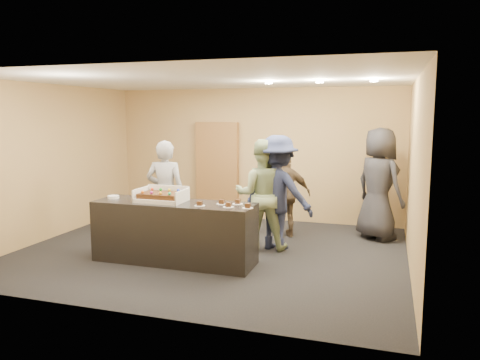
{
  "coord_description": "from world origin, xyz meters",
  "views": [
    {
      "loc": [
        2.65,
        -6.79,
        2.18
      ],
      "look_at": [
        0.48,
        0.0,
        1.17
      ],
      "focal_mm": 35.0,
      "sensor_mm": 36.0,
      "label": 1
    }
  ],
  "objects_px": {
    "storage_cabinet": "(217,170)",
    "plate_stack": "(113,197)",
    "person_sage_man": "(262,195)",
    "person_dark_suit": "(379,184)",
    "person_server_grey": "(166,193)",
    "person_navy_man": "(277,193)",
    "sheet_cake": "(161,195)",
    "person_brown_extra": "(285,194)",
    "cake_box": "(162,198)",
    "serving_counter": "(174,232)"
  },
  "relations": [
    {
      "from": "person_server_grey",
      "to": "person_sage_man",
      "type": "xyz_separation_m",
      "value": [
        1.56,
        0.3,
        0.01
      ]
    },
    {
      "from": "person_dark_suit",
      "to": "cake_box",
      "type": "bearing_deg",
      "value": 78.44
    },
    {
      "from": "sheet_cake",
      "to": "person_brown_extra",
      "type": "height_order",
      "value": "person_brown_extra"
    },
    {
      "from": "plate_stack",
      "to": "person_sage_man",
      "type": "bearing_deg",
      "value": 27.2
    },
    {
      "from": "cake_box",
      "to": "person_dark_suit",
      "type": "bearing_deg",
      "value": 36.63
    },
    {
      "from": "serving_counter",
      "to": "person_sage_man",
      "type": "bearing_deg",
      "value": 45.49
    },
    {
      "from": "serving_counter",
      "to": "person_brown_extra",
      "type": "distance_m",
      "value": 2.32
    },
    {
      "from": "sheet_cake",
      "to": "person_sage_man",
      "type": "bearing_deg",
      "value": 40.6
    },
    {
      "from": "cake_box",
      "to": "sheet_cake",
      "type": "height_order",
      "value": "cake_box"
    },
    {
      "from": "serving_counter",
      "to": "cake_box",
      "type": "relative_size",
      "value": 3.41
    },
    {
      "from": "person_server_grey",
      "to": "person_navy_man",
      "type": "height_order",
      "value": "person_navy_man"
    },
    {
      "from": "person_navy_man",
      "to": "person_dark_suit",
      "type": "height_order",
      "value": "person_dark_suit"
    },
    {
      "from": "storage_cabinet",
      "to": "person_sage_man",
      "type": "height_order",
      "value": "storage_cabinet"
    },
    {
      "from": "cake_box",
      "to": "plate_stack",
      "type": "bearing_deg",
      "value": -178.65
    },
    {
      "from": "plate_stack",
      "to": "person_server_grey",
      "type": "relative_size",
      "value": 0.1
    },
    {
      "from": "person_server_grey",
      "to": "person_sage_man",
      "type": "bearing_deg",
      "value": 179.75
    },
    {
      "from": "serving_counter",
      "to": "person_server_grey",
      "type": "distance_m",
      "value": 1.02
    },
    {
      "from": "sheet_cake",
      "to": "person_sage_man",
      "type": "height_order",
      "value": "person_sage_man"
    },
    {
      "from": "person_server_grey",
      "to": "person_navy_man",
      "type": "relative_size",
      "value": 0.95
    },
    {
      "from": "serving_counter",
      "to": "plate_stack",
      "type": "xyz_separation_m",
      "value": [
        -1.02,
        0.01,
        0.47
      ]
    },
    {
      "from": "sheet_cake",
      "to": "plate_stack",
      "type": "distance_m",
      "value": 0.82
    },
    {
      "from": "person_sage_man",
      "to": "cake_box",
      "type": "bearing_deg",
      "value": 28.54
    },
    {
      "from": "person_brown_extra",
      "to": "person_dark_suit",
      "type": "height_order",
      "value": "person_dark_suit"
    },
    {
      "from": "storage_cabinet",
      "to": "person_sage_man",
      "type": "bearing_deg",
      "value": -53.15
    },
    {
      "from": "serving_counter",
      "to": "person_brown_extra",
      "type": "height_order",
      "value": "person_brown_extra"
    },
    {
      "from": "serving_counter",
      "to": "person_sage_man",
      "type": "distance_m",
      "value": 1.56
    },
    {
      "from": "serving_counter",
      "to": "storage_cabinet",
      "type": "distance_m",
      "value": 3.17
    },
    {
      "from": "person_sage_man",
      "to": "person_dark_suit",
      "type": "distance_m",
      "value": 2.16
    },
    {
      "from": "cake_box",
      "to": "storage_cabinet",
      "type": "bearing_deg",
      "value": 95.02
    },
    {
      "from": "cake_box",
      "to": "person_dark_suit",
      "type": "distance_m",
      "value": 3.78
    },
    {
      "from": "sheet_cake",
      "to": "person_server_grey",
      "type": "height_order",
      "value": "person_server_grey"
    },
    {
      "from": "storage_cabinet",
      "to": "cake_box",
      "type": "bearing_deg",
      "value": -84.98
    },
    {
      "from": "plate_stack",
      "to": "person_dark_suit",
      "type": "height_order",
      "value": "person_dark_suit"
    },
    {
      "from": "plate_stack",
      "to": "person_server_grey",
      "type": "height_order",
      "value": "person_server_grey"
    },
    {
      "from": "storage_cabinet",
      "to": "plate_stack",
      "type": "relative_size",
      "value": 11.58
    },
    {
      "from": "cake_box",
      "to": "person_dark_suit",
      "type": "xyz_separation_m",
      "value": [
        3.03,
        2.25,
        0.03
      ]
    },
    {
      "from": "plate_stack",
      "to": "person_server_grey",
      "type": "bearing_deg",
      "value": 56.71
    },
    {
      "from": "person_server_grey",
      "to": "storage_cabinet",
      "type": "bearing_deg",
      "value": -102.29
    },
    {
      "from": "person_server_grey",
      "to": "person_brown_extra",
      "type": "relative_size",
      "value": 1.15
    },
    {
      "from": "cake_box",
      "to": "sheet_cake",
      "type": "relative_size",
      "value": 1.17
    },
    {
      "from": "sheet_cake",
      "to": "person_brown_extra",
      "type": "relative_size",
      "value": 0.39
    },
    {
      "from": "serving_counter",
      "to": "storage_cabinet",
      "type": "relative_size",
      "value": 1.19
    },
    {
      "from": "plate_stack",
      "to": "person_brown_extra",
      "type": "height_order",
      "value": "person_brown_extra"
    },
    {
      "from": "cake_box",
      "to": "plate_stack",
      "type": "xyz_separation_m",
      "value": [
        -0.82,
        -0.02,
        -0.02
      ]
    },
    {
      "from": "serving_counter",
      "to": "storage_cabinet",
      "type": "xyz_separation_m",
      "value": [
        -0.47,
        3.09,
        0.56
      ]
    },
    {
      "from": "serving_counter",
      "to": "person_server_grey",
      "type": "xyz_separation_m",
      "value": [
        -0.52,
        0.77,
        0.43
      ]
    },
    {
      "from": "storage_cabinet",
      "to": "cake_box",
      "type": "distance_m",
      "value": 3.07
    },
    {
      "from": "person_brown_extra",
      "to": "person_navy_man",
      "type": "bearing_deg",
      "value": 70.16
    },
    {
      "from": "cake_box",
      "to": "person_brown_extra",
      "type": "distance_m",
      "value": 2.4
    },
    {
      "from": "storage_cabinet",
      "to": "plate_stack",
      "type": "bearing_deg",
      "value": -100.12
    }
  ]
}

